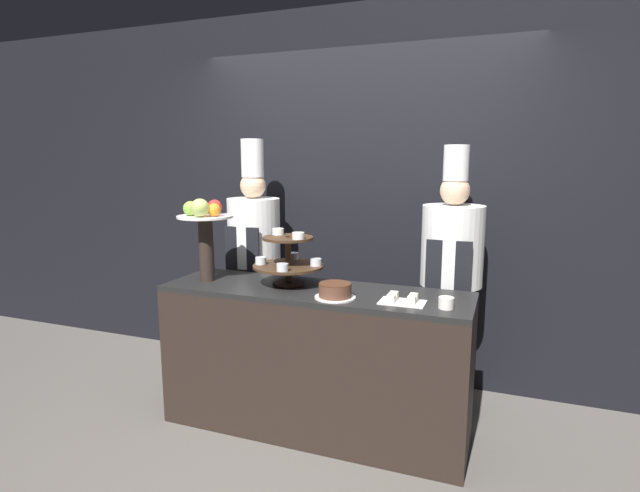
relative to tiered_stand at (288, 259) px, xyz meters
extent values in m
plane|color=#5B5651|center=(0.19, -0.33, -1.08)|extent=(14.00, 14.00, 0.00)
cube|color=black|center=(0.19, 0.90, 0.32)|extent=(10.00, 0.06, 2.80)
cube|color=black|center=(0.19, -0.05, -0.64)|extent=(1.89, 0.56, 0.88)
cube|color=black|center=(0.19, -0.05, -0.18)|extent=(1.89, 0.56, 0.03)
cylinder|color=#3D2819|center=(0.00, 0.00, -0.16)|extent=(0.20, 0.20, 0.02)
cylinder|color=#3D2819|center=(0.00, 0.00, -0.01)|extent=(0.04, 0.04, 0.30)
cylinder|color=#3D2819|center=(0.00, 0.00, -0.05)|extent=(0.44, 0.44, 0.02)
cylinder|color=#3D2819|center=(0.00, 0.00, 0.13)|extent=(0.31, 0.31, 0.02)
cylinder|color=silver|center=(0.04, -0.17, -0.02)|extent=(0.07, 0.07, 0.04)
cylinder|color=green|center=(0.04, -0.17, -0.02)|extent=(0.06, 0.06, 0.03)
cylinder|color=silver|center=(0.17, 0.04, -0.02)|extent=(0.07, 0.07, 0.04)
cylinder|color=beige|center=(0.17, 0.04, -0.02)|extent=(0.06, 0.06, 0.03)
cylinder|color=silver|center=(-0.04, 0.17, -0.02)|extent=(0.07, 0.07, 0.04)
cylinder|color=red|center=(-0.04, 0.17, -0.02)|extent=(0.06, 0.06, 0.03)
cylinder|color=silver|center=(-0.17, -0.04, -0.02)|extent=(0.07, 0.07, 0.04)
cylinder|color=gold|center=(-0.17, -0.04, -0.02)|extent=(0.06, 0.06, 0.03)
cylinder|color=white|center=(0.10, -0.06, 0.16)|extent=(0.07, 0.07, 0.04)
cylinder|color=white|center=(-0.10, 0.06, 0.16)|extent=(0.07, 0.07, 0.04)
cylinder|color=#2D231E|center=(-0.54, -0.08, 0.04)|extent=(0.10, 0.10, 0.41)
cylinder|color=white|center=(-0.54, -0.08, 0.25)|extent=(0.36, 0.36, 0.01)
sphere|color=orange|center=(-0.45, -0.11, 0.30)|extent=(0.08, 0.08, 0.08)
sphere|color=red|center=(-0.52, 0.00, 0.31)|extent=(0.10, 0.10, 0.10)
sphere|color=orange|center=(-0.61, -0.02, 0.30)|extent=(0.09, 0.09, 0.09)
sphere|color=#84B742|center=(-0.62, -0.13, 0.31)|extent=(0.09, 0.09, 0.09)
sphere|color=#ADC160|center=(-0.52, -0.17, 0.32)|extent=(0.12, 0.12, 0.12)
cylinder|color=white|center=(0.38, -0.19, -0.16)|extent=(0.23, 0.23, 0.01)
cylinder|color=brown|center=(0.38, -0.19, -0.12)|extent=(0.19, 0.19, 0.07)
cylinder|color=#472819|center=(0.38, -0.19, -0.08)|extent=(0.18, 0.18, 0.01)
cylinder|color=white|center=(0.99, -0.17, -0.13)|extent=(0.08, 0.08, 0.06)
cube|color=white|center=(0.76, -0.15, -0.16)|extent=(0.25, 0.16, 0.01)
cube|color=silver|center=(0.70, -0.18, -0.14)|extent=(0.04, 0.04, 0.04)
cube|color=silver|center=(0.81, -0.18, -0.14)|extent=(0.04, 0.04, 0.04)
cube|color=silver|center=(0.70, -0.12, -0.14)|extent=(0.04, 0.04, 0.04)
cube|color=silver|center=(0.81, -0.12, -0.14)|extent=(0.04, 0.04, 0.04)
cube|color=#28282D|center=(-0.52, 0.52, -0.63)|extent=(0.30, 0.16, 0.90)
cylinder|color=white|center=(-0.52, 0.52, 0.07)|extent=(0.39, 0.39, 0.50)
cube|color=black|center=(-0.52, 0.33, -0.03)|extent=(0.28, 0.01, 0.32)
sphere|color=#DBB28E|center=(-0.52, 0.52, 0.42)|extent=(0.19, 0.19, 0.19)
cylinder|color=white|center=(-0.52, 0.52, 0.62)|extent=(0.16, 0.16, 0.28)
cube|color=#28282D|center=(0.94, 0.52, -0.64)|extent=(0.30, 0.16, 0.87)
cylinder|color=white|center=(0.94, 0.52, 0.06)|extent=(0.40, 0.40, 0.53)
cube|color=black|center=(0.94, 0.33, -0.05)|extent=(0.28, 0.01, 0.34)
sphere|color=#DBB28E|center=(0.94, 0.52, 0.42)|extent=(0.19, 0.19, 0.19)
cylinder|color=white|center=(0.94, 0.52, 0.59)|extent=(0.16, 0.16, 0.23)
camera|label=1|loc=(1.27, -2.79, 0.62)|focal=28.00mm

